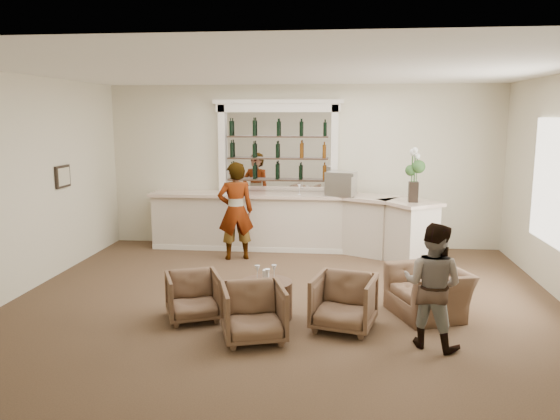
# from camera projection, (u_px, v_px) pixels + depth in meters

# --- Properties ---
(ground) EXTENTS (8.00, 8.00, 0.00)m
(ground) POSITION_uv_depth(u_px,v_px,m) (285.00, 300.00, 8.04)
(ground) COLOR brown
(ground) RESTS_ON ground
(room_shell) EXTENTS (8.04, 7.02, 3.32)m
(room_shell) POSITION_uv_depth(u_px,v_px,m) (301.00, 138.00, 8.32)
(room_shell) COLOR beige
(room_shell) RESTS_ON ground
(bar_counter) EXTENTS (5.72, 1.80, 1.14)m
(bar_counter) POSITION_uv_depth(u_px,v_px,m) (292.00, 223.00, 10.89)
(bar_counter) COLOR beige
(bar_counter) RESTS_ON ground
(back_bar_alcove) EXTENTS (2.64, 0.25, 3.00)m
(back_bar_alcove) POSITION_uv_depth(u_px,v_px,m) (278.00, 148.00, 11.09)
(back_bar_alcove) COLOR white
(back_bar_alcove) RESTS_ON ground
(cocktail_table) EXTENTS (0.71, 0.71, 0.50)m
(cocktail_table) POSITION_uv_depth(u_px,v_px,m) (266.00, 299.00, 7.31)
(cocktail_table) COLOR #4B3520
(cocktail_table) RESTS_ON ground
(sommelier) EXTENTS (0.77, 0.62, 1.84)m
(sommelier) POSITION_uv_depth(u_px,v_px,m) (236.00, 211.00, 10.20)
(sommelier) COLOR gray
(sommelier) RESTS_ON ground
(guest) EXTENTS (0.90, 0.83, 1.48)m
(guest) POSITION_uv_depth(u_px,v_px,m) (432.00, 285.00, 6.32)
(guest) COLOR gray
(guest) RESTS_ON ground
(armchair_left) EXTENTS (0.89, 0.90, 0.63)m
(armchair_left) POSITION_uv_depth(u_px,v_px,m) (193.00, 296.00, 7.24)
(armchair_left) COLOR brown
(armchair_left) RESTS_ON ground
(armchair_center) EXTENTS (0.92, 0.94, 0.68)m
(armchair_center) POSITION_uv_depth(u_px,v_px,m) (254.00, 313.00, 6.56)
(armchair_center) COLOR brown
(armchair_center) RESTS_ON ground
(armchair_right) EXTENTS (0.91, 0.92, 0.70)m
(armchair_right) POSITION_uv_depth(u_px,v_px,m) (344.00, 302.00, 6.90)
(armchair_right) COLOR brown
(armchair_right) RESTS_ON ground
(armchair_far) EXTENTS (1.18, 1.25, 0.65)m
(armchair_far) POSITION_uv_depth(u_px,v_px,m) (428.00, 292.00, 7.38)
(armchair_far) COLOR brown
(armchair_far) RESTS_ON ground
(espresso_machine) EXTENTS (0.64, 0.58, 0.47)m
(espresso_machine) POSITION_uv_depth(u_px,v_px,m) (341.00, 184.00, 10.60)
(espresso_machine) COLOR silver
(espresso_machine) RESTS_ON bar_counter
(flower_vase) EXTENTS (0.26, 0.26, 0.97)m
(flower_vase) POSITION_uv_depth(u_px,v_px,m) (414.00, 172.00, 9.77)
(flower_vase) COLOR black
(flower_vase) RESTS_ON bar_counter
(wine_glass_bar_left) EXTENTS (0.07, 0.07, 0.21)m
(wine_glass_bar_left) POSITION_uv_depth(u_px,v_px,m) (326.00, 190.00, 10.66)
(wine_glass_bar_left) COLOR white
(wine_glass_bar_left) RESTS_ON bar_counter
(wine_glass_bar_right) EXTENTS (0.07, 0.07, 0.21)m
(wine_glass_bar_right) POSITION_uv_depth(u_px,v_px,m) (299.00, 189.00, 10.79)
(wine_glass_bar_right) COLOR white
(wine_glass_bar_right) RESTS_ON bar_counter
(wine_glass_tbl_a) EXTENTS (0.07, 0.07, 0.21)m
(wine_glass_tbl_a) POSITION_uv_depth(u_px,v_px,m) (257.00, 273.00, 7.29)
(wine_glass_tbl_a) COLOR white
(wine_glass_tbl_a) RESTS_ON cocktail_table
(wine_glass_tbl_b) EXTENTS (0.07, 0.07, 0.21)m
(wine_glass_tbl_b) POSITION_uv_depth(u_px,v_px,m) (274.00, 272.00, 7.32)
(wine_glass_tbl_b) COLOR white
(wine_glass_tbl_b) RESTS_ON cocktail_table
(wine_glass_tbl_c) EXTENTS (0.07, 0.07, 0.21)m
(wine_glass_tbl_c) POSITION_uv_depth(u_px,v_px,m) (268.00, 277.00, 7.12)
(wine_glass_tbl_c) COLOR white
(wine_glass_tbl_c) RESTS_ON cocktail_table
(napkin_holder) EXTENTS (0.08, 0.08, 0.12)m
(napkin_holder) POSITION_uv_depth(u_px,v_px,m) (266.00, 274.00, 7.40)
(napkin_holder) COLOR silver
(napkin_holder) RESTS_ON cocktail_table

